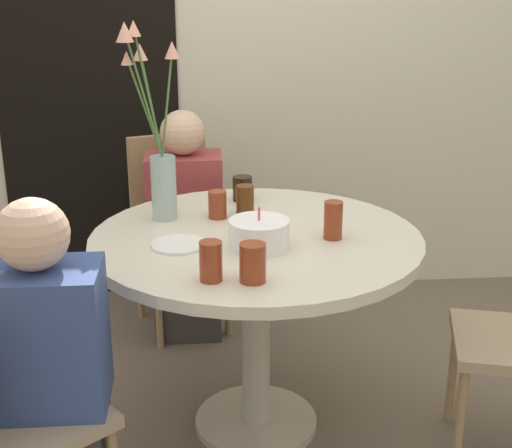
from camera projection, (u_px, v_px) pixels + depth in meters
The scene contains 16 objects.
ground_plane at pixel (256, 424), 2.75m from camera, with size 16.00×16.00×0.00m, color #6B5B4C.
wall_back at pixel (234, 47), 3.57m from camera, with size 8.00×0.05×2.60m.
doorway_panel at pixel (88, 105), 3.58m from camera, with size 0.90×0.01×2.05m.
dining_table at pixel (256, 270), 2.54m from camera, with size 1.17×1.17×0.78m.
chair_left_flank at pixel (176, 220), 3.43m from camera, with size 0.51×0.51×0.92m.
birthday_cake at pixel (258, 234), 2.36m from camera, with size 0.20×0.20×0.14m.
flower_vase at pixel (158, 150), 2.56m from camera, with size 0.21×0.19×0.72m.
side_plate at pixel (179, 245), 2.39m from camera, with size 0.18×0.18×0.01m.
drink_glass_0 at pixel (253, 263), 2.09m from camera, with size 0.08×0.08×0.12m.
drink_glass_1 at pixel (242, 189), 2.86m from camera, with size 0.08×0.08×0.10m.
drink_glass_2 at pixel (211, 261), 2.10m from camera, with size 0.07×0.07×0.12m.
drink_glass_3 at pixel (245, 201), 2.67m from camera, with size 0.07×0.07×0.12m.
drink_glass_4 at pixel (333, 220), 2.44m from camera, with size 0.06×0.06×0.13m.
drink_glass_5 at pixel (217, 205), 2.65m from camera, with size 0.07×0.07×0.10m.
person_guest at pixel (186, 234), 3.29m from camera, with size 0.34×0.24×1.08m.
person_woman at pixel (49, 389), 2.05m from camera, with size 0.34×0.24×1.08m.
Camera 1 is at (-0.19, -2.34, 1.63)m, focal length 50.00 mm.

